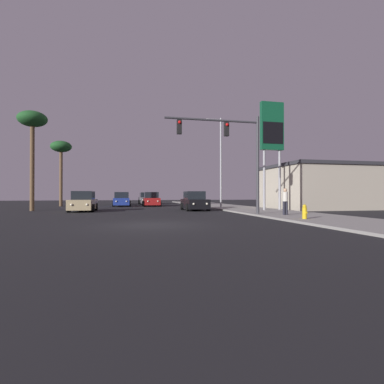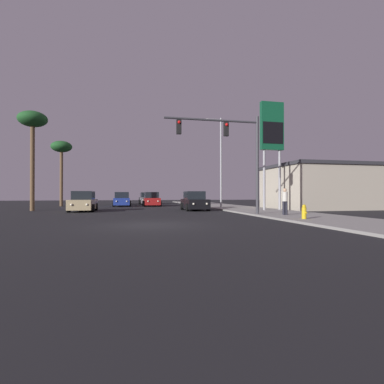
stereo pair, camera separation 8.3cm
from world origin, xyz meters
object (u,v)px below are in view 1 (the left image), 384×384
object	(u,v)px
traffic_light_mast	(233,145)
gas_station_sign	(272,132)
pedestrian_on_sidewalk	(285,200)
fire_hydrant	(305,212)
car_blue	(122,200)
car_black	(195,202)
palm_tree_mid	(61,150)
car_grey	(146,199)
car_red	(151,200)
car_tan	(83,202)
car_green	(122,199)
street_lamp	(220,158)
palm_tree_near	(32,124)

from	to	relation	value
traffic_light_mast	gas_station_sign	xyz separation A→B (m)	(5.07, 4.38, 1.94)
traffic_light_mast	pedestrian_on_sidewalk	distance (m)	4.91
fire_hydrant	traffic_light_mast	bearing A→B (deg)	118.52
car_blue	car_black	bearing A→B (deg)	121.89
traffic_light_mast	palm_tree_mid	distance (m)	24.18
car_grey	car_blue	xyz separation A→B (m)	(-3.28, -6.81, 0.00)
car_red	car_tan	distance (m)	11.86
car_green	car_tan	bearing A→B (deg)	81.44
fire_hydrant	pedestrian_on_sidewalk	distance (m)	3.09
car_tan	car_blue	bearing A→B (deg)	-104.32
car_tan	street_lamp	distance (m)	13.69
car_grey	car_blue	world-z (taller)	same
car_blue	palm_tree_near	xyz separation A→B (m)	(-7.33, -8.57, 6.65)
car_black	gas_station_sign	xyz separation A→B (m)	(5.98, -2.91, 5.86)
car_blue	car_green	distance (m)	6.82
car_blue	car_tan	xyz separation A→B (m)	(-2.95, -10.33, 0.00)
car_black	car_tan	xyz separation A→B (m)	(-9.40, 0.28, 0.00)
palm_tree_mid	palm_tree_near	size ratio (longest dim) A/B	0.91
car_grey	pedestrian_on_sidewalk	xyz separation A→B (m)	(7.05, -26.12, 0.27)
car_red	car_blue	size ratio (longest dim) A/B	1.00
car_red	palm_tree_mid	bearing A→B (deg)	-8.95
car_green	fire_hydrant	world-z (taller)	car_green
traffic_light_mast	street_lamp	world-z (taller)	street_lamp
car_tan	fire_hydrant	bearing A→B (deg)	138.32
palm_tree_mid	car_grey	bearing A→B (deg)	27.55
street_lamp	fire_hydrant	bearing A→B (deg)	-89.95
car_blue	palm_tree_mid	size ratio (longest dim) A/B	0.56
fire_hydrant	car_red	bearing A→B (deg)	105.97
traffic_light_mast	gas_station_sign	size ratio (longest dim) A/B	0.72
car_grey	traffic_light_mast	bearing A→B (deg)	97.09
car_red	car_grey	size ratio (longest dim) A/B	0.99
street_lamp	gas_station_sign	bearing A→B (deg)	-65.56
car_blue	traffic_light_mast	xyz separation A→B (m)	(7.36, -17.89, 3.91)
palm_tree_mid	traffic_light_mast	bearing A→B (deg)	-53.31
car_tan	palm_tree_near	distance (m)	8.16
car_tan	palm_tree_mid	xyz separation A→B (m)	(-4.08, 11.76, 5.94)
car_green	car_black	bearing A→B (deg)	111.46
car_red	fire_hydrant	xyz separation A→B (m)	(6.28, -21.93, -0.27)
pedestrian_on_sidewalk	street_lamp	bearing A→B (deg)	92.90
street_lamp	pedestrian_on_sidewalk	xyz separation A→B (m)	(0.59, -11.71, -4.08)
car_grey	street_lamp	world-z (taller)	street_lamp
car_tan	fire_hydrant	xyz separation A→B (m)	(12.70, -11.97, -0.27)
palm_tree_near	car_grey	bearing A→B (deg)	55.39
car_black	palm_tree_mid	world-z (taller)	palm_tree_mid
street_lamp	gas_station_sign	distance (m)	6.67
car_tan	palm_tree_mid	world-z (taller)	palm_tree_mid
car_blue	car_tan	distance (m)	10.74
car_red	car_grey	xyz separation A→B (m)	(-0.19, 7.17, 0.00)
car_red	car_green	bearing A→B (deg)	-62.68
pedestrian_on_sidewalk	traffic_light_mast	bearing A→B (deg)	154.53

